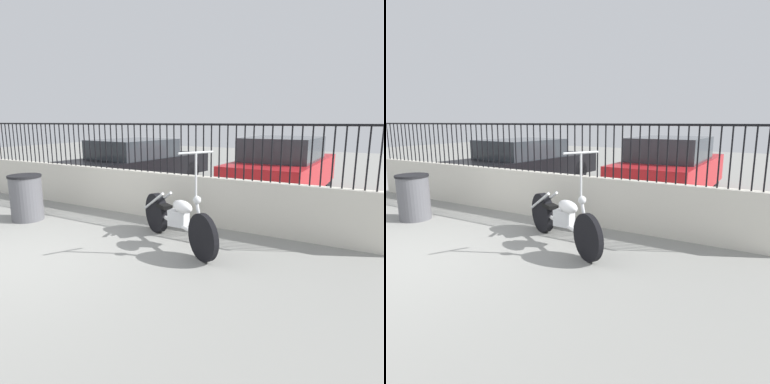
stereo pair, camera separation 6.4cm
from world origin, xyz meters
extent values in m
plane|color=gray|center=(0.00, 0.00, 0.00)|extent=(40.00, 40.00, 0.00)
cube|color=beige|center=(0.00, 2.65, 0.44)|extent=(9.06, 0.18, 0.87)
cylinder|color=black|center=(-4.45, 2.65, 1.34)|extent=(0.02, 0.02, 0.92)
cylinder|color=black|center=(-4.30, 2.65, 1.34)|extent=(0.02, 0.02, 0.92)
cylinder|color=black|center=(-4.15, 2.65, 1.34)|extent=(0.02, 0.02, 0.92)
cylinder|color=black|center=(-4.00, 2.65, 1.34)|extent=(0.02, 0.02, 0.92)
cylinder|color=black|center=(-3.85, 2.65, 1.34)|extent=(0.02, 0.02, 0.92)
cylinder|color=black|center=(-3.70, 2.65, 1.34)|extent=(0.02, 0.02, 0.92)
cylinder|color=black|center=(-3.55, 2.65, 1.34)|extent=(0.02, 0.02, 0.92)
cylinder|color=black|center=(-3.40, 2.65, 1.34)|extent=(0.02, 0.02, 0.92)
cylinder|color=black|center=(-3.25, 2.65, 1.34)|extent=(0.02, 0.02, 0.92)
cylinder|color=black|center=(-3.09, 2.65, 1.34)|extent=(0.02, 0.02, 0.92)
cylinder|color=black|center=(-2.94, 2.65, 1.34)|extent=(0.02, 0.02, 0.92)
cylinder|color=black|center=(-2.79, 2.65, 1.34)|extent=(0.02, 0.02, 0.92)
cylinder|color=black|center=(-2.64, 2.65, 1.34)|extent=(0.02, 0.02, 0.92)
cylinder|color=black|center=(-2.49, 2.65, 1.34)|extent=(0.02, 0.02, 0.92)
cylinder|color=black|center=(-2.34, 2.65, 1.34)|extent=(0.02, 0.02, 0.92)
cylinder|color=black|center=(-2.19, 2.65, 1.34)|extent=(0.02, 0.02, 0.92)
cylinder|color=black|center=(-2.04, 2.65, 1.34)|extent=(0.02, 0.02, 0.92)
cylinder|color=black|center=(-1.89, 2.65, 1.34)|extent=(0.02, 0.02, 0.92)
cylinder|color=black|center=(-1.74, 2.65, 1.34)|extent=(0.02, 0.02, 0.92)
cylinder|color=black|center=(-1.58, 2.65, 1.34)|extent=(0.02, 0.02, 0.92)
cylinder|color=black|center=(-1.43, 2.65, 1.34)|extent=(0.02, 0.02, 0.92)
cylinder|color=black|center=(-1.28, 2.65, 1.34)|extent=(0.02, 0.02, 0.92)
cylinder|color=black|center=(-1.13, 2.65, 1.34)|extent=(0.02, 0.02, 0.92)
cylinder|color=black|center=(-0.98, 2.65, 1.34)|extent=(0.02, 0.02, 0.92)
cylinder|color=black|center=(-0.83, 2.65, 1.34)|extent=(0.02, 0.02, 0.92)
cylinder|color=black|center=(-0.68, 2.65, 1.34)|extent=(0.02, 0.02, 0.92)
cylinder|color=black|center=(-0.53, 2.65, 1.34)|extent=(0.02, 0.02, 0.92)
cylinder|color=black|center=(-0.38, 2.65, 1.34)|extent=(0.02, 0.02, 0.92)
cylinder|color=black|center=(-0.23, 2.65, 1.34)|extent=(0.02, 0.02, 0.92)
cylinder|color=black|center=(-0.08, 2.65, 1.34)|extent=(0.02, 0.02, 0.92)
cylinder|color=black|center=(0.08, 2.65, 1.34)|extent=(0.02, 0.02, 0.92)
cylinder|color=black|center=(0.23, 2.65, 1.34)|extent=(0.02, 0.02, 0.92)
cylinder|color=black|center=(0.38, 2.65, 1.34)|extent=(0.02, 0.02, 0.92)
cylinder|color=black|center=(0.53, 2.65, 1.34)|extent=(0.02, 0.02, 0.92)
cylinder|color=black|center=(0.68, 2.65, 1.34)|extent=(0.02, 0.02, 0.92)
cylinder|color=black|center=(0.83, 2.65, 1.34)|extent=(0.02, 0.02, 0.92)
cylinder|color=black|center=(0.98, 2.65, 1.34)|extent=(0.02, 0.02, 0.92)
cylinder|color=black|center=(1.13, 2.65, 1.34)|extent=(0.02, 0.02, 0.92)
cylinder|color=black|center=(1.28, 2.65, 1.34)|extent=(0.02, 0.02, 0.92)
cylinder|color=black|center=(1.43, 2.65, 1.34)|extent=(0.02, 0.02, 0.92)
cylinder|color=black|center=(1.58, 2.65, 1.34)|extent=(0.02, 0.02, 0.92)
cylinder|color=black|center=(1.74, 2.65, 1.34)|extent=(0.02, 0.02, 0.92)
cylinder|color=black|center=(1.89, 2.65, 1.34)|extent=(0.02, 0.02, 0.92)
cylinder|color=black|center=(2.04, 2.65, 1.34)|extent=(0.02, 0.02, 0.92)
cylinder|color=black|center=(2.19, 2.65, 1.34)|extent=(0.02, 0.02, 0.92)
cylinder|color=black|center=(2.34, 2.65, 1.34)|extent=(0.02, 0.02, 0.92)
cylinder|color=black|center=(2.49, 2.65, 1.34)|extent=(0.02, 0.02, 0.92)
cylinder|color=black|center=(2.64, 2.65, 1.34)|extent=(0.02, 0.02, 0.92)
cylinder|color=black|center=(2.79, 2.65, 1.34)|extent=(0.02, 0.02, 0.92)
cylinder|color=black|center=(2.94, 2.65, 1.34)|extent=(0.02, 0.02, 0.92)
cylinder|color=black|center=(3.09, 2.65, 1.34)|extent=(0.02, 0.02, 0.92)
cylinder|color=black|center=(3.25, 2.65, 1.34)|extent=(0.02, 0.02, 0.92)
cylinder|color=black|center=(3.40, 2.65, 1.34)|extent=(0.02, 0.02, 0.92)
cylinder|color=black|center=(3.55, 2.65, 1.34)|extent=(0.02, 0.02, 0.92)
cylinder|color=black|center=(3.70, 2.65, 1.34)|extent=(0.02, 0.02, 0.92)
cylinder|color=black|center=(3.85, 2.65, 1.34)|extent=(0.02, 0.02, 0.92)
cylinder|color=black|center=(4.00, 2.65, 1.34)|extent=(0.02, 0.02, 0.92)
cylinder|color=black|center=(4.15, 2.65, 1.34)|extent=(0.02, 0.02, 0.92)
cylinder|color=black|center=(0.00, 2.65, 1.78)|extent=(9.06, 0.04, 0.04)
cylinder|color=black|center=(2.20, 1.16, 0.32)|extent=(0.60, 0.39, 0.65)
cylinder|color=black|center=(0.94, 1.90, 0.32)|extent=(0.63, 0.44, 0.66)
cylinder|color=silver|center=(1.57, 1.53, 0.32)|extent=(1.18, 0.72, 0.06)
cube|color=silver|center=(1.61, 1.50, 0.42)|extent=(0.28, 0.18, 0.24)
ellipsoid|color=silver|center=(1.72, 1.44, 0.62)|extent=(0.50, 0.40, 0.18)
cube|color=black|center=(1.20, 1.75, 0.50)|extent=(0.32, 0.28, 0.06)
cylinder|color=silver|center=(2.12, 1.21, 0.57)|extent=(0.21, 0.15, 0.51)
sphere|color=silver|center=(2.07, 1.24, 0.80)|extent=(0.11, 0.11, 0.11)
cylinder|color=silver|center=(2.04, 1.25, 1.13)|extent=(0.03, 0.03, 0.61)
cylinder|color=silver|center=(2.04, 1.25, 1.43)|extent=(0.29, 0.46, 0.03)
cylinder|color=silver|center=(0.95, 1.81, 0.54)|extent=(0.65, 0.40, 0.41)
cylinder|color=silver|center=(1.02, 1.93, 0.54)|extent=(0.65, 0.40, 0.41)
cylinder|color=#56565B|center=(-1.60, 1.28, 0.41)|extent=(0.57, 0.57, 0.82)
cylinder|color=black|center=(-1.60, 1.28, 0.84)|extent=(0.59, 0.59, 0.04)
cylinder|color=black|center=(-2.72, 6.70, 0.32)|extent=(0.17, 0.65, 0.64)
cylinder|color=black|center=(-0.97, 6.53, 0.32)|extent=(0.17, 0.65, 0.64)
cylinder|color=black|center=(-3.00, 3.92, 0.32)|extent=(0.17, 0.65, 0.64)
cylinder|color=black|center=(-1.25, 3.74, 0.32)|extent=(0.17, 0.65, 0.64)
cube|color=black|center=(-1.99, 5.22, 0.54)|extent=(2.32, 4.69, 0.59)
cube|color=#2D3338|center=(-2.01, 5.00, 1.08)|extent=(1.89, 2.33, 0.50)
cylinder|color=black|center=(1.30, 6.97, 0.32)|extent=(0.12, 0.64, 0.64)
cylinder|color=black|center=(2.94, 6.94, 0.32)|extent=(0.12, 0.64, 0.64)
cylinder|color=black|center=(1.25, 4.39, 0.32)|extent=(0.12, 0.64, 0.64)
cylinder|color=black|center=(2.89, 4.35, 0.32)|extent=(0.12, 0.64, 0.64)
cube|color=#AD191E|center=(2.09, 5.66, 0.59)|extent=(1.82, 4.20, 0.69)
cube|color=#2D3338|center=(2.09, 5.45, 1.20)|extent=(1.61, 2.03, 0.54)
camera|label=1|loc=(4.17, -2.67, 1.83)|focal=32.00mm
camera|label=2|loc=(4.22, -2.64, 1.83)|focal=32.00mm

